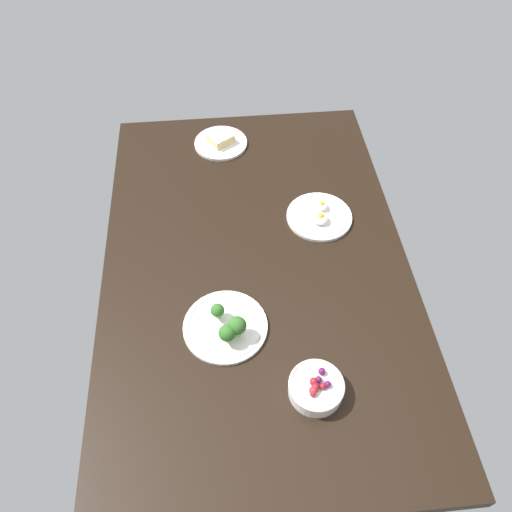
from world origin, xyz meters
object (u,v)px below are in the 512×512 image
bowl_berries (316,388)px  plate_eggs (319,216)px  plate_broccoli (227,326)px  plate_sandwich (221,142)px

bowl_berries → plate_eggs: bearing=-11.0°
plate_broccoli → plate_sandwich: plate_broccoli is taller
plate_broccoli → plate_eggs: plate_broccoli is taller
plate_sandwich → plate_eggs: bearing=-143.5°
plate_broccoli → bowl_berries: 28.42cm
plate_eggs → bowl_berries: (-57.47, 11.14, 1.52)cm
plate_broccoli → bowl_berries: bearing=-133.5°
plate_eggs → plate_broccoli: bearing=140.1°
plate_sandwich → bowl_berries: size_ratio=1.40×
plate_eggs → plate_sandwich: (39.60, 29.31, 0.14)cm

